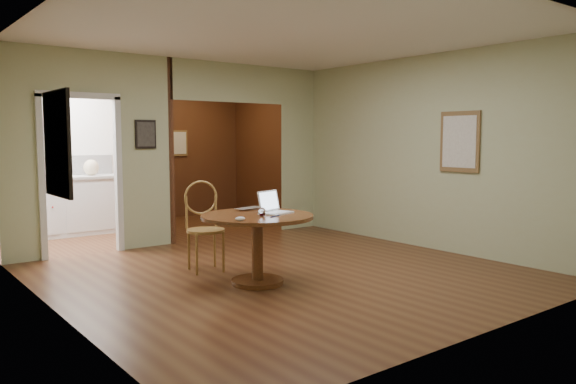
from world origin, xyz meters
TOP-DOWN VIEW (x-y plane):
  - floor at (0.00, 0.00)m, footprint 5.00×5.00m
  - room_shell at (-0.47, 3.10)m, footprint 5.20×7.50m
  - dining_table at (-0.52, -0.14)m, footprint 1.19×1.19m
  - chair at (-0.65, 0.78)m, footprint 0.53×0.53m
  - open_laptop at (-0.31, -0.13)m, footprint 0.39×0.38m
  - closed_laptop at (-0.35, 0.19)m, footprint 0.39×0.30m
  - mouse at (-0.91, -0.41)m, footprint 0.11×0.08m
  - wine_glass at (-0.54, -0.27)m, footprint 0.08×0.08m
  - pen at (-0.46, -0.38)m, footprint 0.15×0.06m
  - kitchen_cabinet at (-1.35, 4.20)m, footprint 2.06×0.60m
  - grocery_bag at (-0.80, 4.20)m, footprint 0.32×0.30m

SIDE VIEW (x-z plane):
  - floor at x=0.00m, z-range 0.00..0.00m
  - kitchen_cabinet at x=-1.35m, z-range 0.00..0.94m
  - dining_table at x=-0.52m, z-range 0.18..0.92m
  - chair at x=-0.65m, z-range 0.06..1.11m
  - pen at x=-0.46m, z-range 0.74..0.75m
  - closed_laptop at x=-0.35m, z-range 0.74..0.77m
  - mouse at x=-0.91m, z-range 0.74..0.79m
  - wine_glass at x=-0.54m, z-range 0.74..0.83m
  - open_laptop at x=-0.31m, z-range 0.69..0.93m
  - grocery_bag at x=-0.80m, z-range 0.94..1.20m
  - room_shell at x=-0.47m, z-range -1.21..3.79m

